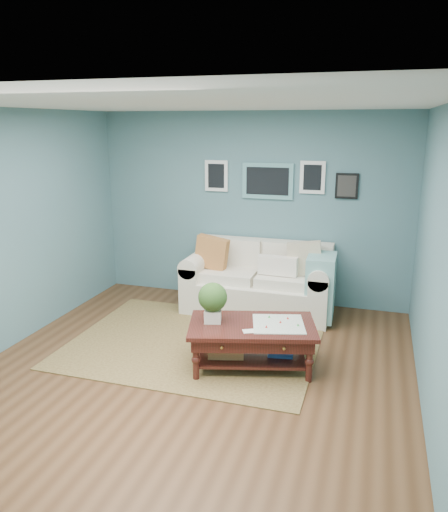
% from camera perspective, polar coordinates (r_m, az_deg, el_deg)
% --- Properties ---
extents(room_shell, '(5.00, 5.02, 2.70)m').
position_cam_1_polar(room_shell, '(4.89, -3.84, 1.08)').
color(room_shell, brown).
rests_on(room_shell, ground).
extents(area_rug, '(2.86, 2.29, 0.01)m').
position_cam_1_polar(area_rug, '(6.02, -3.40, -9.86)').
color(area_rug, brown).
rests_on(area_rug, ground).
extents(loveseat, '(2.04, 0.93, 1.05)m').
position_cam_1_polar(loveseat, '(6.88, 4.68, -2.91)').
color(loveseat, '#F0E5CC').
rests_on(loveseat, ground).
extents(coffee_table, '(1.47, 1.09, 0.92)m').
position_cam_1_polar(coffee_table, '(5.32, 2.46, -8.57)').
color(coffee_table, black).
rests_on(coffee_table, ground).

